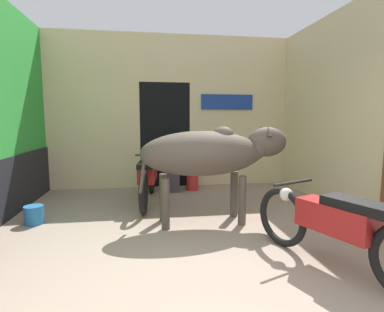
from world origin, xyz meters
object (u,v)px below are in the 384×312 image
bucket (34,215)px  cow (211,153)px  plastic_stool (192,180)px  shopkeeper_seated (172,161)px  motorcycle_far (148,177)px  motorcycle_near (335,225)px

bucket → cow: bearing=-6.7°
plastic_stool → shopkeeper_seated: bearing=179.9°
motorcycle_far → cow: bearing=-52.9°
motorcycle_near → motorcycle_far: (-1.78, 2.71, 0.01)m
motorcycle_far → plastic_stool: bearing=41.1°
motorcycle_near → motorcycle_far: size_ratio=0.93×
plastic_stool → motorcycle_far: bearing=-138.9°
plastic_stool → motorcycle_near: bearing=-76.3°
motorcycle_near → cow: bearing=120.1°
motorcycle_far → plastic_stool: (0.92, 0.80, -0.24)m
motorcycle_far → plastic_stool: motorcycle_far is taller
shopkeeper_seated → plastic_stool: size_ratio=2.88×
cow → motorcycle_near: cow is taller
cow → motorcycle_far: (-0.88, 1.17, -0.54)m
bucket → motorcycle_far: bearing=28.5°
cow → motorcycle_near: 1.87m
motorcycle_far → shopkeeper_seated: size_ratio=1.75×
motorcycle_near → bucket: size_ratio=7.39×
cow → shopkeeper_seated: (-0.38, 1.97, -0.38)m
motorcycle_near → bucket: 3.87m
motorcycle_far → bucket: 1.86m
motorcycle_near → motorcycle_far: motorcycle_far is taller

